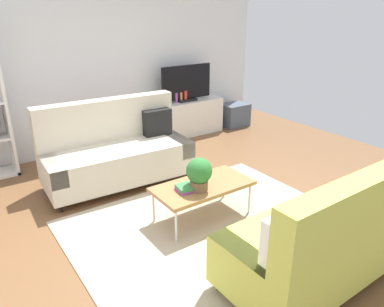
# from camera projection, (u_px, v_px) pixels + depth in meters

# --- Properties ---
(ground_plane) EXTENTS (7.68, 7.68, 0.00)m
(ground_plane) POSITION_uv_depth(u_px,v_px,m) (194.00, 215.00, 4.30)
(ground_plane) COLOR brown
(wall_far) EXTENTS (6.40, 0.12, 2.90)m
(wall_far) POSITION_uv_depth(u_px,v_px,m) (93.00, 60.00, 5.89)
(wall_far) COLOR silver
(wall_far) RESTS_ON ground_plane
(area_rug) EXTENTS (2.90, 2.20, 0.01)m
(area_rug) POSITION_uv_depth(u_px,v_px,m) (209.00, 226.00, 4.07)
(area_rug) COLOR tan
(area_rug) RESTS_ON ground_plane
(couch_beige) EXTENTS (1.94, 0.93, 1.10)m
(couch_beige) POSITION_uv_depth(u_px,v_px,m) (117.00, 151.00, 4.96)
(couch_beige) COLOR beige
(couch_beige) RESTS_ON ground_plane
(couch_green) EXTENTS (1.91, 0.86, 1.10)m
(couch_green) POSITION_uv_depth(u_px,v_px,m) (329.00, 235.00, 3.15)
(couch_green) COLOR #C1CC51
(couch_green) RESTS_ON ground_plane
(coffee_table) EXTENTS (1.10, 0.56, 0.42)m
(coffee_table) POSITION_uv_depth(u_px,v_px,m) (203.00, 187.00, 4.10)
(coffee_table) COLOR #9E7042
(coffee_table) RESTS_ON ground_plane
(tv_console) EXTENTS (1.40, 0.44, 0.64)m
(tv_console) POSITION_uv_depth(u_px,v_px,m) (186.00, 118.00, 6.87)
(tv_console) COLOR silver
(tv_console) RESTS_ON ground_plane
(tv) EXTENTS (1.00, 0.20, 0.64)m
(tv) POSITION_uv_depth(u_px,v_px,m) (186.00, 84.00, 6.62)
(tv) COLOR black
(tv) RESTS_ON tv_console
(storage_trunk) EXTENTS (0.52, 0.40, 0.44)m
(storage_trunk) POSITION_uv_depth(u_px,v_px,m) (235.00, 115.00, 7.42)
(storage_trunk) COLOR #4C5666
(storage_trunk) RESTS_ON ground_plane
(potted_plant) EXTENTS (0.28, 0.28, 0.36)m
(potted_plant) POSITION_uv_depth(u_px,v_px,m) (199.00, 173.00, 3.90)
(potted_plant) COLOR brown
(potted_plant) RESTS_ON coffee_table
(table_book_0) EXTENTS (0.24, 0.18, 0.03)m
(table_book_0) POSITION_uv_depth(u_px,v_px,m) (188.00, 189.00, 3.97)
(table_book_0) COLOR purple
(table_book_0) RESTS_ON coffee_table
(table_book_1) EXTENTS (0.26, 0.21, 0.03)m
(table_book_1) POSITION_uv_depth(u_px,v_px,m) (188.00, 186.00, 3.95)
(table_book_1) COLOR #3F8C4C
(table_book_1) RESTS_ON table_book_0
(vase_0) EXTENTS (0.13, 0.13, 0.15)m
(vase_0) POSITION_uv_depth(u_px,v_px,m) (157.00, 101.00, 6.46)
(vase_0) COLOR #33B29E
(vase_0) RESTS_ON tv_console
(vase_1) EXTENTS (0.10, 0.10, 0.18)m
(vase_1) POSITION_uv_depth(u_px,v_px,m) (166.00, 98.00, 6.55)
(vase_1) COLOR #B24C4C
(vase_1) RESTS_ON tv_console
(bottle_0) EXTENTS (0.05, 0.05, 0.18)m
(bottle_0) POSITION_uv_depth(u_px,v_px,m) (176.00, 98.00, 6.57)
(bottle_0) COLOR purple
(bottle_0) RESTS_ON tv_console
(bottle_1) EXTENTS (0.04, 0.04, 0.18)m
(bottle_1) POSITION_uv_depth(u_px,v_px,m) (181.00, 97.00, 6.62)
(bottle_1) COLOR orange
(bottle_1) RESTS_ON tv_console
(bottle_2) EXTENTS (0.06, 0.06, 0.19)m
(bottle_2) POSITION_uv_depth(u_px,v_px,m) (186.00, 96.00, 6.67)
(bottle_2) COLOR red
(bottle_2) RESTS_ON tv_console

